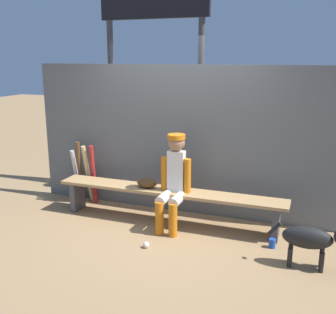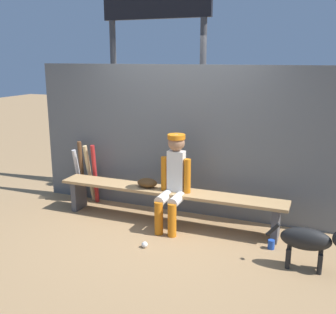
% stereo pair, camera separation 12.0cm
% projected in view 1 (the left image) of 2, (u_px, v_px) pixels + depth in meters
% --- Properties ---
extents(ground_plane, '(30.00, 30.00, 0.00)m').
position_uv_depth(ground_plane, '(168.00, 222.00, 5.46)').
color(ground_plane, '#9E7A51').
extents(chainlink_fence, '(4.46, 0.03, 2.10)m').
position_uv_depth(chainlink_fence, '(180.00, 141.00, 5.63)').
color(chainlink_fence, '#595E63').
rests_on(chainlink_fence, ground_plane).
extents(dugout_bench, '(3.14, 0.36, 0.47)m').
position_uv_depth(dugout_bench, '(168.00, 196.00, 5.37)').
color(dugout_bench, tan).
rests_on(dugout_bench, ground_plane).
extents(player_seated, '(0.41, 0.55, 1.23)m').
position_uv_depth(player_seated, '(173.00, 179.00, 5.16)').
color(player_seated, silver).
rests_on(player_seated, ground_plane).
extents(baseball_glove, '(0.28, 0.20, 0.12)m').
position_uv_depth(baseball_glove, '(147.00, 183.00, 5.44)').
color(baseball_glove, '#593819').
rests_on(baseball_glove, dugout_bench).
extents(bat_aluminum_red, '(0.10, 0.19, 0.92)m').
position_uv_depth(bat_aluminum_red, '(94.00, 175.00, 6.06)').
color(bat_aluminum_red, '#B22323').
rests_on(bat_aluminum_red, ground_plane).
extents(bat_wood_natural, '(0.08, 0.24, 0.91)m').
position_uv_depth(bat_wood_natural, '(88.00, 174.00, 6.12)').
color(bat_wood_natural, tan).
rests_on(bat_wood_natural, ground_plane).
extents(bat_wood_dark, '(0.09, 0.14, 0.95)m').
position_uv_depth(bat_wood_dark, '(80.00, 171.00, 6.20)').
color(bat_wood_dark, brown).
rests_on(bat_wood_dark, ground_plane).
extents(bat_aluminum_silver, '(0.07, 0.24, 0.83)m').
position_uv_depth(bat_aluminum_silver, '(77.00, 175.00, 6.19)').
color(bat_aluminum_silver, '#B7B7BC').
rests_on(bat_aluminum_silver, ground_plane).
extents(baseball, '(0.07, 0.07, 0.07)m').
position_uv_depth(baseball, '(146.00, 245.00, 4.73)').
color(baseball, white).
rests_on(baseball, ground_plane).
extents(cup_on_ground, '(0.08, 0.08, 0.11)m').
position_uv_depth(cup_on_ground, '(272.00, 243.00, 4.73)').
color(cup_on_ground, '#1E47AD').
rests_on(cup_on_ground, ground_plane).
extents(cup_on_bench, '(0.08, 0.08, 0.11)m').
position_uv_depth(cup_on_bench, '(170.00, 187.00, 5.30)').
color(cup_on_bench, red).
rests_on(cup_on_bench, dugout_bench).
extents(scoreboard, '(2.05, 0.27, 3.87)m').
position_uv_depth(scoreboard, '(157.00, 23.00, 6.17)').
color(scoreboard, '#3F3F42').
rests_on(scoreboard, ground_plane).
extents(dog, '(0.84, 0.20, 0.49)m').
position_uv_depth(dog, '(313.00, 239.00, 4.21)').
color(dog, black).
rests_on(dog, ground_plane).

